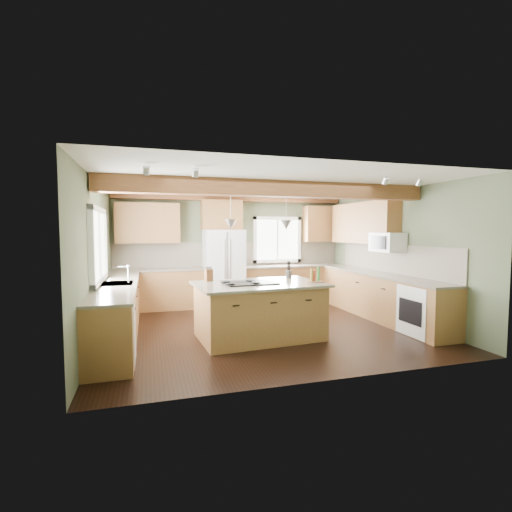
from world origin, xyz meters
name	(u,v)px	position (x,y,z in m)	size (l,w,h in m)	color
floor	(263,328)	(0.00, 0.00, 0.00)	(5.60, 5.60, 0.00)	black
ceiling	(263,185)	(0.00, 0.00, 2.60)	(5.60, 5.60, 0.00)	silver
wall_back	(233,250)	(0.00, 2.50, 1.30)	(5.60, 5.60, 0.00)	#4D573E
wall_left	(96,261)	(-2.80, 0.00, 1.30)	(5.00, 5.00, 0.00)	#4D573E
wall_right	(395,254)	(2.80, 0.00, 1.30)	(5.00, 5.00, 0.00)	#4D573E
ceiling_beam	(273,189)	(0.00, -0.57, 2.47)	(5.55, 0.26, 0.26)	#562A18
soffit_trim	(233,199)	(0.00, 2.40, 2.54)	(5.55, 0.20, 0.10)	#562A18
backsplash_back	(233,254)	(0.00, 2.48, 1.21)	(5.58, 0.03, 0.58)	brown
backsplash_right	(392,259)	(2.78, 0.05, 1.21)	(0.03, 3.70, 0.58)	brown
base_cab_back_left	(158,290)	(-1.79, 2.20, 0.44)	(2.02, 0.60, 0.88)	brown
counter_back_left	(158,270)	(-1.79, 2.20, 0.90)	(2.06, 0.64, 0.04)	#4A4436
base_cab_back_right	(293,284)	(1.49, 2.20, 0.44)	(2.62, 0.60, 0.88)	brown
counter_back_right	(293,266)	(1.49, 2.20, 0.90)	(2.66, 0.64, 0.04)	#4A4436
base_cab_left	(118,312)	(-2.50, 0.05, 0.44)	(0.60, 3.70, 0.88)	brown
counter_left	(117,284)	(-2.50, 0.05, 0.90)	(0.64, 3.74, 0.04)	#4A4436
base_cab_right	(379,297)	(2.50, 0.05, 0.44)	(0.60, 3.70, 0.88)	brown
counter_right	(380,274)	(2.50, 0.05, 0.90)	(0.64, 3.74, 0.04)	#4A4436
upper_cab_back_left	(148,223)	(-1.99, 2.33, 1.95)	(1.40, 0.35, 0.90)	brown
upper_cab_over_fridge	(222,215)	(-0.30, 2.33, 2.15)	(0.96, 0.35, 0.70)	brown
upper_cab_right	(363,223)	(2.62, 0.90, 1.95)	(0.35, 2.20, 0.90)	brown
upper_cab_back_corner	(321,224)	(2.30, 2.33, 1.95)	(0.90, 0.35, 0.90)	brown
window_left	(97,245)	(-2.78, 0.05, 1.55)	(0.04, 1.60, 1.05)	white
window_back	(277,240)	(1.15, 2.48, 1.55)	(1.10, 0.04, 1.00)	white
sink	(117,284)	(-2.50, 0.05, 0.91)	(0.50, 0.65, 0.03)	#262628
faucet	(128,275)	(-2.32, 0.05, 1.05)	(0.02, 0.02, 0.28)	#B2B2B7
dishwasher	(111,334)	(-2.49, -1.25, 0.43)	(0.60, 0.60, 0.84)	white
oven	(425,311)	(2.49, -1.25, 0.43)	(0.60, 0.72, 0.84)	white
microwave	(387,242)	(2.58, -0.05, 1.55)	(0.40, 0.70, 0.38)	white
pendant_left	(231,225)	(-0.73, -0.61, 1.88)	(0.18, 0.18, 0.16)	#B2B2B7
pendant_right	(286,225)	(0.24, -0.54, 1.88)	(0.18, 0.18, 0.16)	#B2B2B7
refrigerator	(224,268)	(-0.30, 2.12, 0.90)	(0.90, 0.74, 1.80)	white
island	(259,312)	(-0.25, -0.57, 0.44)	(1.95, 1.19, 0.88)	brown
island_top	(259,284)	(-0.25, -0.57, 0.90)	(2.08, 1.32, 0.04)	#4A4436
cooktop	(250,283)	(-0.41, -0.59, 0.93)	(0.84, 0.56, 0.02)	black
knife_block	(209,275)	(-1.01, -0.14, 1.02)	(0.12, 0.09, 0.21)	brown
utensil_crock	(289,274)	(0.45, -0.13, 0.99)	(0.11, 0.11, 0.14)	#443A36
bottle_tray	(316,275)	(0.71, -0.71, 1.04)	(0.26, 0.26, 0.24)	brown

